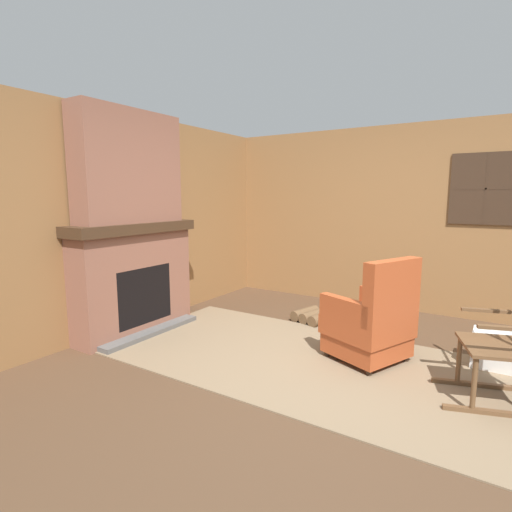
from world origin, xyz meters
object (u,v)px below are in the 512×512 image
(armchair, at_px, (371,324))
(storage_case, at_px, (157,216))
(oil_lamp_vase, at_px, (100,215))
(firewood_stack, at_px, (314,316))
(laundry_basket, at_px, (498,351))
(rocking_chair, at_px, (507,347))

(armchair, bearing_deg, storage_case, 27.05)
(armchair, xyz_separation_m, oil_lamp_vase, (-2.51, -0.95, 0.97))
(armchair, height_order, firewood_stack, armchair)
(oil_lamp_vase, height_order, storage_case, oil_lamp_vase)
(armchair, height_order, laundry_basket, armchair)
(rocking_chair, xyz_separation_m, storage_case, (-3.56, 0.05, 0.85))
(rocking_chair, bearing_deg, oil_lamp_vase, -6.89)
(armchair, distance_m, rocking_chair, 1.08)
(laundry_basket, xyz_separation_m, storage_case, (-3.52, -0.63, 1.12))
(oil_lamp_vase, distance_m, storage_case, 0.77)
(firewood_stack, distance_m, storage_case, 2.23)
(armchair, bearing_deg, laundry_basket, -132.87)
(firewood_stack, xyz_separation_m, laundry_basket, (1.93, -0.35, 0.10))
(laundry_basket, bearing_deg, oil_lamp_vase, -158.24)
(rocking_chair, xyz_separation_m, firewood_stack, (-1.98, 1.04, -0.37))
(armchair, height_order, oil_lamp_vase, oil_lamp_vase)
(armchair, distance_m, storage_case, 2.68)
(firewood_stack, height_order, oil_lamp_vase, oil_lamp_vase)
(rocking_chair, height_order, oil_lamp_vase, oil_lamp_vase)
(firewood_stack, bearing_deg, rocking_chair, -27.73)
(rocking_chair, bearing_deg, armchair, -30.93)
(oil_lamp_vase, bearing_deg, armchair, 20.78)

